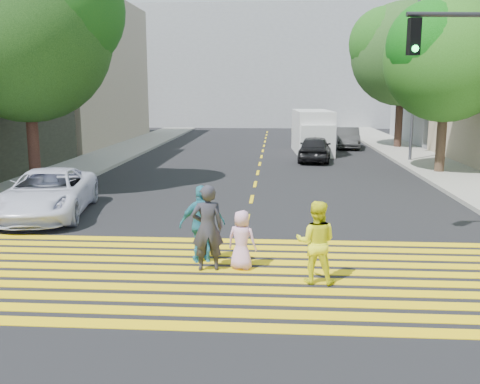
# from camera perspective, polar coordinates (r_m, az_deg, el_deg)

# --- Properties ---
(ground) EXTENTS (120.00, 120.00, 0.00)m
(ground) POSITION_cam_1_polar(r_m,az_deg,el_deg) (9.89, -1.20, -11.30)
(ground) COLOR black
(sidewalk_left) EXTENTS (3.00, 40.00, 0.15)m
(sidewalk_left) POSITION_cam_1_polar(r_m,az_deg,el_deg) (32.69, -12.75, 4.16)
(sidewalk_left) COLOR gray
(sidewalk_left) RESTS_ON ground
(sidewalk_right) EXTENTS (3.00, 60.00, 0.15)m
(sidewalk_right) POSITION_cam_1_polar(r_m,az_deg,el_deg) (25.58, 21.32, 1.89)
(sidewalk_right) COLOR gray
(sidewalk_right) RESTS_ON ground
(curb_red) EXTENTS (0.20, 8.00, 0.16)m
(curb_red) POSITION_cam_1_polar(r_m,az_deg,el_deg) (17.37, -22.64, -2.13)
(curb_red) COLOR maroon
(curb_red) RESTS_ON ground
(crosswalk) EXTENTS (13.40, 5.30, 0.01)m
(crosswalk) POSITION_cam_1_polar(r_m,az_deg,el_deg) (11.07, -0.61, -8.79)
(crosswalk) COLOR yellow
(crosswalk) RESTS_ON ground
(lane_line) EXTENTS (0.12, 34.40, 0.01)m
(lane_line) POSITION_cam_1_polar(r_m,az_deg,el_deg) (31.85, 2.38, 4.12)
(lane_line) COLOR yellow
(lane_line) RESTS_ON ground
(building_left_tan) EXTENTS (12.00, 16.00, 10.00)m
(building_left_tan) POSITION_cam_1_polar(r_m,az_deg,el_deg) (40.78, -20.96, 11.93)
(building_left_tan) COLOR tan
(building_left_tan) RESTS_ON ground
(backdrop_block) EXTENTS (30.00, 8.00, 12.00)m
(backdrop_block) POSITION_cam_1_polar(r_m,az_deg,el_deg) (57.17, 3.13, 13.10)
(backdrop_block) COLOR gray
(backdrop_block) RESTS_ON ground
(tree_left) EXTENTS (6.96, 6.42, 8.79)m
(tree_left) POSITION_cam_1_polar(r_m,az_deg,el_deg) (21.19, -21.72, 16.06)
(tree_left) COLOR black
(tree_left) RESTS_ON ground
(tree_right_near) EXTENTS (6.94, 6.88, 7.85)m
(tree_right_near) POSITION_cam_1_polar(r_m,az_deg,el_deg) (25.39, 21.33, 13.69)
(tree_right_near) COLOR #321C15
(tree_right_near) RESTS_ON ground
(tree_right_far) EXTENTS (7.14, 6.53, 9.27)m
(tree_right_far) POSITION_cam_1_polar(r_m,az_deg,el_deg) (35.83, 17.10, 14.43)
(tree_right_far) COLOR #3A241C
(tree_right_far) RESTS_ON ground
(pedestrian_man) EXTENTS (0.74, 0.56, 1.83)m
(pedestrian_man) POSITION_cam_1_polar(r_m,az_deg,el_deg) (11.11, -3.49, -3.86)
(pedestrian_man) COLOR #2B2A32
(pedestrian_man) RESTS_ON ground
(pedestrian_woman) EXTENTS (0.87, 0.72, 1.64)m
(pedestrian_woman) POSITION_cam_1_polar(r_m,az_deg,el_deg) (10.52, 8.11, -5.32)
(pedestrian_woman) COLOR #F5F61D
(pedestrian_woman) RESTS_ON ground
(pedestrian_child) EXTENTS (0.71, 0.56, 1.27)m
(pedestrian_child) POSITION_cam_1_polar(r_m,az_deg,el_deg) (11.24, 0.18, -5.14)
(pedestrian_child) COLOR #E1A5CE
(pedestrian_child) RESTS_ON ground
(pedestrian_extra) EXTENTS (1.08, 0.68, 1.71)m
(pedestrian_extra) POSITION_cam_1_polar(r_m,az_deg,el_deg) (11.67, -4.04, -3.43)
(pedestrian_extra) COLOR teal
(pedestrian_extra) RESTS_ON ground
(white_sedan) EXTENTS (3.05, 5.26, 1.38)m
(white_sedan) POSITION_cam_1_polar(r_m,az_deg,el_deg) (17.00, -19.85, -0.11)
(white_sedan) COLOR silver
(white_sedan) RESTS_ON ground
(dark_car_near) EXTENTS (2.09, 4.19, 1.37)m
(dark_car_near) POSITION_cam_1_polar(r_m,az_deg,el_deg) (28.61, 7.99, 4.63)
(dark_car_near) COLOR black
(dark_car_near) RESTS_ON ground
(silver_car) EXTENTS (1.76, 4.22, 1.22)m
(silver_car) POSITION_cam_1_polar(r_m,az_deg,el_deg) (38.82, 7.47, 6.14)
(silver_car) COLOR gray
(silver_car) RESTS_ON ground
(dark_car_parked) EXTENTS (1.73, 4.13, 1.33)m
(dark_car_parked) POSITION_cam_1_polar(r_m,az_deg,el_deg) (35.51, 11.42, 5.68)
(dark_car_parked) COLOR #2B2B2D
(dark_car_parked) RESTS_ON ground
(white_van) EXTENTS (2.32, 5.46, 2.53)m
(white_van) POSITION_cam_1_polar(r_m,az_deg,el_deg) (32.20, 7.77, 6.24)
(white_van) COLOR silver
(white_van) RESTS_ON ground
(street_lamp) EXTENTS (1.98, 0.40, 8.74)m
(street_lamp) POSITION_cam_1_polar(r_m,az_deg,el_deg) (29.07, 17.85, 12.87)
(street_lamp) COLOR #545662
(street_lamp) RESTS_ON ground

